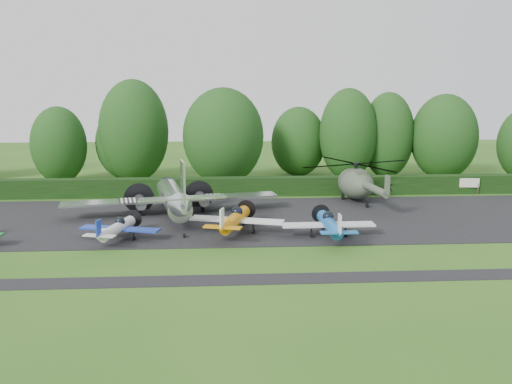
{
  "coord_description": "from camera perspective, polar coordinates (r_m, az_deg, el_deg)",
  "views": [
    {
      "loc": [
        2.39,
        -39.71,
        12.03
      ],
      "look_at": [
        5.5,
        9.92,
        2.5
      ],
      "focal_mm": 40.0,
      "sensor_mm": 36.0,
      "label": 1
    }
  ],
  "objects": [
    {
      "name": "hedgerow",
      "position": [
        61.94,
        -5.73,
        -0.41
      ],
      "size": [
        90.0,
        1.6,
        2.0
      ],
      "primitive_type": "cube",
      "color": "black",
      "rests_on": "ground"
    },
    {
      "name": "helicopter",
      "position": [
        59.38,
        9.95,
        1.11
      ],
      "size": [
        12.47,
        14.6,
        4.02
      ],
      "rotation": [
        0.0,
        0.0,
        -0.12
      ],
      "color": "#3A4535",
      "rests_on": "ground"
    },
    {
      "name": "tree_8",
      "position": [
        68.12,
        -3.29,
        5.56
      ],
      "size": [
        9.64,
        9.64,
        11.57
      ],
      "color": "black",
      "rests_on": "ground"
    },
    {
      "name": "light_plane_white",
      "position": [
        45.33,
        -13.69,
        -3.53
      ],
      "size": [
        6.35,
        6.68,
        2.44
      ],
      "rotation": [
        0.0,
        0.0,
        0.26
      ],
      "color": "silver",
      "rests_on": "ground"
    },
    {
      "name": "sign_board",
      "position": [
        66.43,
        20.13,
        0.81
      ],
      "size": [
        3.18,
        0.12,
        1.79
      ],
      "rotation": [
        0.0,
        0.0,
        0.12
      ],
      "color": "#3F3326",
      "rests_on": "ground"
    },
    {
      "name": "tree_1",
      "position": [
        73.08,
        -19.12,
        4.45
      ],
      "size": [
        6.63,
        6.63,
        9.32
      ],
      "color": "black",
      "rests_on": "ground"
    },
    {
      "name": "tree_9",
      "position": [
        75.63,
        18.31,
        5.24
      ],
      "size": [
        8.25,
        8.25,
        10.74
      ],
      "color": "black",
      "rests_on": "ground"
    },
    {
      "name": "ground",
      "position": [
        41.56,
        -6.76,
        -6.05
      ],
      "size": [
        160.0,
        160.0,
        0.0
      ],
      "primitive_type": "plane",
      "color": "#2B5919",
      "rests_on": "ground"
    },
    {
      "name": "apron",
      "position": [
        51.2,
        -6.16,
        -2.8
      ],
      "size": [
        70.0,
        18.0,
        0.01
      ],
      "primitive_type": "cube",
      "color": "black",
      "rests_on": "ground"
    },
    {
      "name": "light_plane_orange",
      "position": [
        46.02,
        -2.12,
        -2.73
      ],
      "size": [
        7.7,
        8.09,
        2.96
      ],
      "rotation": [
        0.0,
        0.0,
        0.28
      ],
      "color": "orange",
      "rests_on": "ground"
    },
    {
      "name": "tree_7",
      "position": [
        74.89,
        13.03,
        5.54
      ],
      "size": [
        6.68,
        6.68,
        10.95
      ],
      "color": "black",
      "rests_on": "ground"
    },
    {
      "name": "transport_plane",
      "position": [
        52.06,
        -8.32,
        -0.63
      ],
      "size": [
        19.82,
        15.2,
        6.35
      ],
      "rotation": [
        0.0,
        0.0,
        -0.19
      ],
      "color": "silver",
      "rests_on": "ground"
    },
    {
      "name": "tree_0",
      "position": [
        72.59,
        9.19,
        5.72
      ],
      "size": [
        7.18,
        7.18,
        11.45
      ],
      "color": "black",
      "rests_on": "ground"
    },
    {
      "name": "tree_5",
      "position": [
        74.72,
        4.26,
        5.04
      ],
      "size": [
        7.09,
        7.09,
        9.04
      ],
      "color": "black",
      "rests_on": "ground"
    },
    {
      "name": "light_plane_blue",
      "position": [
        45.03,
        7.35,
        -3.19
      ],
      "size": [
        7.36,
        7.73,
        2.83
      ],
      "rotation": [
        0.0,
        0.0,
        -0.01
      ],
      "color": "#1B59A2",
      "rests_on": "ground"
    },
    {
      "name": "tree_4",
      "position": [
        71.68,
        -12.13,
        5.99
      ],
      "size": [
        8.47,
        8.47,
        12.53
      ],
      "color": "black",
      "rests_on": "ground"
    },
    {
      "name": "taxiway_verge",
      "position": [
        35.87,
        -7.28,
        -8.83
      ],
      "size": [
        70.0,
        2.0,
        0.0
      ],
      "primitive_type": "cube",
      "color": "black",
      "rests_on": "ground"
    },
    {
      "name": "tree_10",
      "position": [
        73.08,
        -12.64,
        4.84
      ],
      "size": [
        8.02,
        8.02,
        9.43
      ],
      "color": "black",
      "rests_on": "ground"
    }
  ]
}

